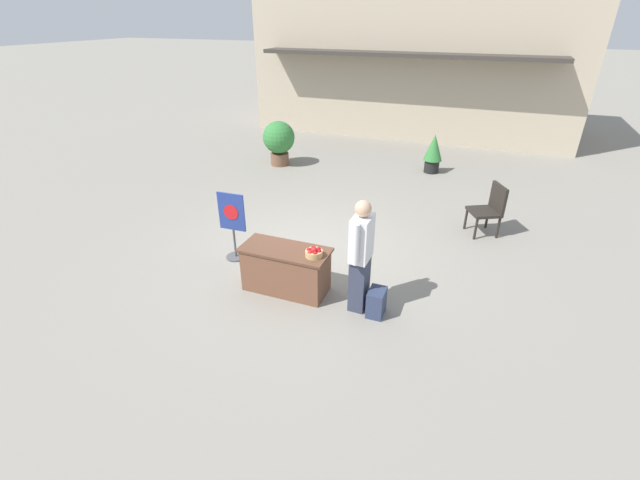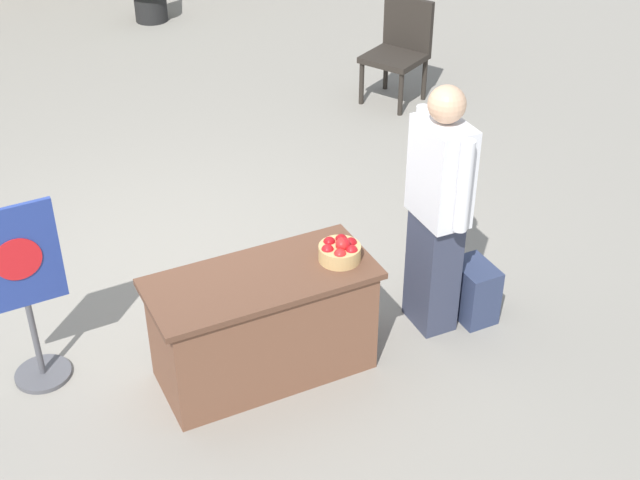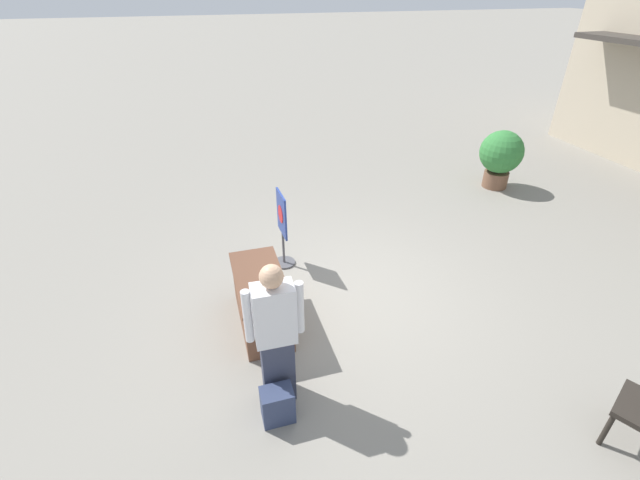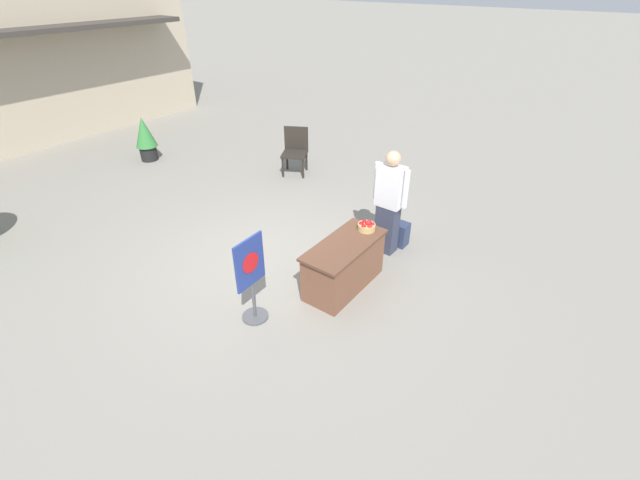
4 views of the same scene
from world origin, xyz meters
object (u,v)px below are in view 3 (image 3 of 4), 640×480
Objects in this scene: person_visitor at (276,335)px; potted_plant_far_left at (501,155)px; poster_board at (282,228)px; backpack at (278,405)px; apple_basket at (262,299)px; display_table at (261,301)px.

person_visitor reaches higher than potted_plant_far_left.
potted_plant_far_left reaches higher than poster_board.
backpack is at bearing 166.64° from person_visitor.
apple_basket is 6.83m from potted_plant_far_left.
person_visitor is at bearing 1.85° from apple_basket.
poster_board is at bearing 156.05° from display_table.
poster_board reaches higher than apple_basket.
apple_basket is at bearing -5.90° from display_table.
backpack is (1.53, -0.11, -0.17)m from display_table.
person_visitor reaches higher than backpack.
potted_plant_far_left is at bearing 120.68° from apple_basket.
person_visitor is at bearing -54.29° from potted_plant_far_left.
potted_plant_far_left reaches higher than backpack.
display_table is 0.80× the size of person_visitor.
poster_board is (-1.82, 0.64, -0.16)m from apple_basket.
apple_basket is 0.21× the size of potted_plant_far_left.
apple_basket is 1.94m from poster_board.
person_visitor is at bearing 165.27° from backpack.
display_table is 1.46m from poster_board.
poster_board is (-1.31, 0.58, 0.29)m from display_table.
potted_plant_far_left is (-3.48, 5.87, -0.08)m from apple_basket.
display_table is 6.54m from potted_plant_far_left.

